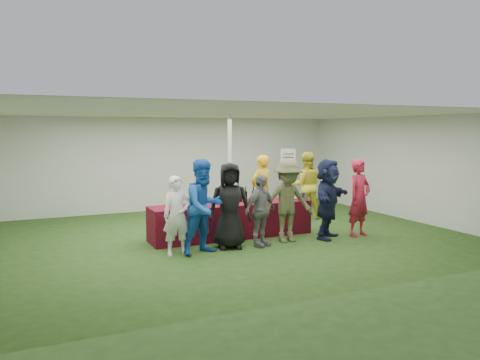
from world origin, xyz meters
name	(u,v)px	position (x,y,z in m)	size (l,w,h in m)	color
ground	(231,236)	(0.00, 0.00, 0.00)	(60.00, 60.00, 0.00)	#284719
tent	(230,170)	(0.50, 1.20, 1.35)	(10.00, 10.00, 10.00)	white
serving_table	(232,220)	(0.00, -0.05, 0.38)	(3.60, 0.80, 0.75)	maroon
wine_bottles	(252,195)	(0.56, 0.09, 0.87)	(0.60, 0.11, 0.32)	black
wine_glasses	(214,201)	(-0.50, -0.31, 0.86)	(2.65, 0.12, 0.16)	silver
water_bottle	(232,198)	(0.06, 0.03, 0.85)	(0.07, 0.07, 0.23)	silver
bar_towel	(290,198)	(1.52, 0.00, 0.77)	(0.25, 0.18, 0.03)	white
dump_bucket	(301,196)	(1.63, -0.27, 0.84)	(0.22, 0.22, 0.18)	slate
wine_list_sign	(288,165)	(2.87, 2.42, 1.32)	(0.50, 0.03, 1.80)	slate
staff_pourer	(261,190)	(1.17, 0.82, 0.87)	(0.63, 0.42, 1.74)	gold
staff_back	(306,185)	(2.66, 1.13, 0.88)	(0.86, 0.67, 1.77)	gold
customer_0	(177,216)	(-1.51, -0.96, 0.75)	(0.54, 0.36, 1.49)	white
customer_1	(204,207)	(-1.01, -1.09, 0.90)	(0.88, 0.68, 1.80)	#1A53B4
customer_2	(230,206)	(-0.41, -0.91, 0.85)	(0.83, 0.54, 1.71)	black
customer_3	(260,211)	(0.20, -1.04, 0.73)	(0.85, 0.36, 1.46)	slate
customer_4	(288,201)	(0.89, -0.96, 0.86)	(1.11, 0.64, 1.72)	brown
customer_5	(328,199)	(1.83, -1.03, 0.86)	(1.60, 0.51, 1.73)	#161C38
customer_6	(359,198)	(2.61, -1.11, 0.85)	(0.62, 0.41, 1.70)	#A31A30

